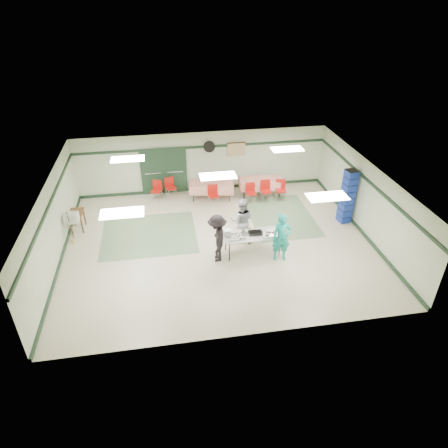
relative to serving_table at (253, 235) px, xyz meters
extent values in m
plane|color=beige|center=(-1.08, 0.78, -0.72)|extent=(11.00, 11.00, 0.00)
plane|color=silver|center=(-1.08, 0.78, 1.98)|extent=(11.00, 11.00, 0.00)
plane|color=beige|center=(-1.08, 5.28, 0.63)|extent=(11.00, 0.00, 11.00)
plane|color=beige|center=(-1.08, -3.72, 0.63)|extent=(11.00, 0.00, 11.00)
plane|color=beige|center=(-6.58, 0.78, 0.63)|extent=(0.00, 9.00, 9.00)
plane|color=beige|center=(4.42, 0.78, 0.63)|extent=(0.00, 9.00, 9.00)
cube|color=#1C3321|center=(-1.08, 5.25, 1.33)|extent=(11.00, 0.06, 0.10)
cube|color=#1C3321|center=(-1.08, 5.25, -0.66)|extent=(11.00, 0.06, 0.12)
cube|color=#1C3321|center=(-6.55, 0.78, 1.33)|extent=(0.06, 9.00, 0.10)
cube|color=#1C3321|center=(-6.55, 0.78, -0.66)|extent=(0.06, 9.00, 0.12)
cube|color=#1C3321|center=(4.39, 0.78, 1.33)|extent=(0.06, 9.00, 0.10)
cube|color=#1C3321|center=(4.39, 0.78, -0.66)|extent=(0.06, 9.00, 0.12)
cube|color=gray|center=(-3.58, 1.78, -0.72)|extent=(3.50, 3.00, 0.01)
cube|color=gray|center=(1.72, 2.28, -0.72)|extent=(2.50, 3.50, 0.01)
cube|color=gray|center=(-3.28, 5.22, 0.33)|extent=(0.90, 0.06, 2.10)
cube|color=gray|center=(-2.33, 5.22, 0.33)|extent=(0.90, 0.06, 2.10)
cube|color=#1C3321|center=(-2.81, 5.20, 0.33)|extent=(2.00, 0.03, 2.15)
cylinder|color=black|center=(-0.78, 5.22, 1.33)|extent=(0.50, 0.10, 0.50)
cube|color=#D4BB84|center=(0.42, 5.22, 1.13)|extent=(0.80, 0.02, 0.60)
cube|color=#ABABA6|center=(0.00, 0.00, 0.02)|extent=(2.07, 0.88, 0.04)
cylinder|color=black|center=(-0.88, -0.35, -0.36)|extent=(0.04, 0.04, 0.72)
cylinder|color=black|center=(0.89, -0.31, -0.36)|extent=(0.04, 0.04, 0.72)
cylinder|color=black|center=(-0.89, 0.31, -0.36)|extent=(0.04, 0.04, 0.72)
cylinder|color=black|center=(0.88, 0.35, -0.36)|extent=(0.04, 0.04, 0.72)
cube|color=silver|center=(0.55, -0.10, 0.05)|extent=(0.58, 0.45, 0.02)
cube|color=silver|center=(-0.06, 0.17, 0.05)|extent=(0.55, 0.42, 0.02)
cube|color=silver|center=(-0.61, -0.08, 0.05)|extent=(0.60, 0.46, 0.02)
cube|color=black|center=(0.10, 0.03, 0.08)|extent=(0.48, 0.30, 0.08)
cube|color=white|center=(-0.87, 0.10, 0.14)|extent=(0.23, 0.21, 0.21)
imported|color=teal|center=(0.86, -0.52, 0.15)|extent=(0.66, 0.46, 1.74)
imported|color=gray|center=(-0.23, 0.79, 0.15)|extent=(0.97, 0.83, 1.73)
imported|color=black|center=(-1.26, -0.18, 0.14)|extent=(0.77, 1.18, 1.72)
cube|color=red|center=(1.38, 4.31, 0.02)|extent=(1.95, 0.98, 0.05)
cube|color=red|center=(1.38, 4.31, -0.17)|extent=(1.95, 1.00, 0.40)
cylinder|color=black|center=(0.57, 4.07, -0.36)|extent=(0.04, 0.04, 0.72)
cylinder|color=black|center=(2.13, 3.93, -0.36)|extent=(0.04, 0.04, 0.72)
cylinder|color=black|center=(0.62, 4.70, -0.36)|extent=(0.04, 0.04, 0.72)
cylinder|color=black|center=(2.19, 4.56, -0.36)|extent=(0.04, 0.04, 0.72)
cube|color=red|center=(-0.82, 4.31, 0.02)|extent=(1.99, 1.12, 0.05)
cube|color=red|center=(-0.82, 4.31, -0.17)|extent=(2.00, 1.14, 0.40)
cylinder|color=black|center=(-1.65, 4.14, -0.36)|extent=(0.04, 0.04, 0.72)
cylinder|color=black|center=(-0.10, 3.87, -0.36)|extent=(0.04, 0.04, 0.72)
cylinder|color=black|center=(-1.54, 4.76, -0.36)|extent=(0.04, 0.04, 0.72)
cylinder|color=black|center=(0.00, 4.49, -0.36)|extent=(0.04, 0.04, 0.72)
cube|color=red|center=(1.44, 3.66, -0.24)|extent=(0.44, 0.44, 0.04)
cube|color=red|center=(1.44, 3.86, 0.00)|extent=(0.44, 0.05, 0.44)
cylinder|color=silver|center=(1.27, 3.49, -0.49)|extent=(0.02, 0.02, 0.46)
cylinder|color=silver|center=(1.62, 3.49, -0.49)|extent=(0.02, 0.02, 0.46)
cylinder|color=silver|center=(1.26, 3.84, -0.49)|extent=(0.02, 0.02, 0.46)
cylinder|color=silver|center=(1.61, 3.84, -0.49)|extent=(0.02, 0.02, 0.46)
cube|color=red|center=(0.78, 3.66, -0.28)|extent=(0.41, 0.41, 0.04)
cube|color=red|center=(0.78, 3.85, -0.06)|extent=(0.40, 0.05, 0.40)
cylinder|color=silver|center=(0.62, 3.50, -0.51)|extent=(0.02, 0.02, 0.42)
cylinder|color=silver|center=(0.95, 3.51, -0.51)|extent=(0.02, 0.02, 0.42)
cylinder|color=silver|center=(0.62, 3.82, -0.51)|extent=(0.02, 0.02, 0.42)
cylinder|color=silver|center=(0.94, 3.83, -0.51)|extent=(0.02, 0.02, 0.42)
cube|color=red|center=(2.09, 3.66, -0.26)|extent=(0.49, 0.49, 0.04)
cube|color=red|center=(2.12, 3.85, -0.02)|extent=(0.42, 0.11, 0.42)
cylinder|color=silver|center=(1.89, 3.53, -0.50)|extent=(0.02, 0.02, 0.44)
cylinder|color=silver|center=(2.23, 3.47, -0.50)|extent=(0.02, 0.02, 0.44)
cylinder|color=silver|center=(1.95, 3.86, -0.50)|extent=(0.02, 0.02, 0.44)
cylinder|color=silver|center=(2.28, 3.80, -0.50)|extent=(0.02, 0.02, 0.44)
cube|color=red|center=(-0.84, 3.66, -0.26)|extent=(0.45, 0.45, 0.04)
cube|color=red|center=(-0.85, 3.85, -0.03)|extent=(0.42, 0.07, 0.42)
cylinder|color=silver|center=(-0.99, 3.49, -0.50)|extent=(0.02, 0.02, 0.44)
cylinder|color=silver|center=(-0.66, 3.51, -0.50)|extent=(0.02, 0.02, 0.44)
cylinder|color=silver|center=(-1.01, 3.82, -0.50)|extent=(0.02, 0.02, 0.44)
cylinder|color=silver|center=(-0.68, 3.84, -0.50)|extent=(0.02, 0.02, 0.44)
cube|color=red|center=(-2.57, 4.71, -0.26)|extent=(0.52, 0.52, 0.04)
cube|color=red|center=(-2.63, 4.89, -0.04)|extent=(0.41, 0.16, 0.41)
cylinder|color=silver|center=(-2.68, 4.51, -0.50)|extent=(0.02, 0.02, 0.44)
cylinder|color=silver|center=(-2.37, 4.60, -0.50)|extent=(0.02, 0.02, 0.44)
cylinder|color=silver|center=(-2.78, 4.82, -0.50)|extent=(0.02, 0.02, 0.44)
cylinder|color=silver|center=(-2.46, 4.92, -0.50)|extent=(0.02, 0.02, 0.44)
cube|color=red|center=(-3.21, 4.51, -0.27)|extent=(0.54, 0.54, 0.04)
cube|color=red|center=(-3.13, 4.69, -0.04)|extent=(0.40, 0.20, 0.41)
cylinder|color=silver|center=(-3.42, 4.43, -0.50)|extent=(0.02, 0.02, 0.43)
cylinder|color=silver|center=(-3.12, 4.30, -0.50)|extent=(0.02, 0.02, 0.43)
cylinder|color=silver|center=(-3.29, 4.73, -0.50)|extent=(0.02, 0.02, 0.43)
cylinder|color=silver|center=(-2.99, 4.60, -0.50)|extent=(0.02, 0.02, 0.43)
cube|color=#1B2EA3|center=(4.07, 1.58, -0.07)|extent=(0.46, 0.46, 1.30)
cube|color=maroon|center=(4.07, 1.55, 0.10)|extent=(0.39, 0.39, 1.64)
cube|color=#1B2EA3|center=(4.07, 1.51, 0.38)|extent=(0.47, 0.47, 2.20)
cube|color=brown|center=(-6.23, 2.63, 0.00)|extent=(0.52, 0.78, 0.05)
cube|color=brown|center=(-6.43, 2.32, -0.37)|extent=(0.05, 0.05, 0.70)
cube|color=brown|center=(-6.03, 2.31, -0.37)|extent=(0.05, 0.05, 0.70)
cube|color=brown|center=(-6.42, 2.96, -0.37)|extent=(0.05, 0.05, 0.70)
cube|color=brown|center=(-6.02, 2.95, -0.37)|extent=(0.05, 0.05, 0.70)
cube|color=#B7B7B2|center=(-6.23, 1.92, 0.20)|extent=(0.47, 0.42, 0.34)
cylinder|color=brown|center=(-6.31, 1.77, -0.06)|extent=(0.08, 0.21, 1.26)
camera|label=1|loc=(-2.87, -11.17, 7.45)|focal=32.00mm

